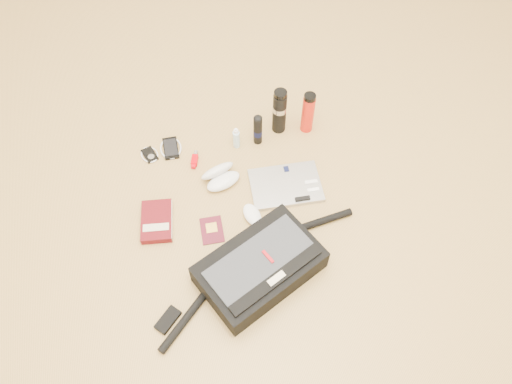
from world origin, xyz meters
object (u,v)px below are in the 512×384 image
book (157,221)px  thermos_black (280,111)px  messenger_bag (259,267)px  thermos_red (308,113)px  laptop (286,186)px

book → thermos_black: thermos_black is taller
messenger_bag → thermos_red: (0.42, 0.68, 0.05)m
book → thermos_red: size_ratio=0.96×
thermos_red → book: bearing=-156.7°
book → laptop: bearing=13.4°
thermos_black → thermos_red: bearing=-14.6°
thermos_black → thermos_red: thermos_black is taller
messenger_bag → thermos_red: thermos_red is taller
book → thermos_red: 0.86m
thermos_red → thermos_black: bearing=165.4°
laptop → thermos_red: 0.37m
book → thermos_red: (0.78, 0.34, 0.09)m
laptop → thermos_black: size_ratio=1.33×
laptop → thermos_red: (0.20, 0.30, 0.10)m
laptop → thermos_red: bearing=62.7°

